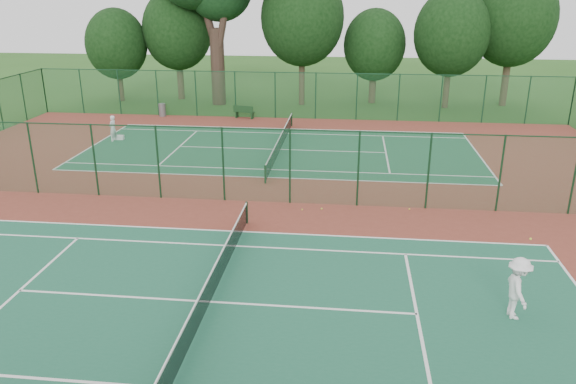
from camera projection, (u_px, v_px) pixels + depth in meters
The scene contains 17 objects.
ground at pixel (257, 202), 26.12m from camera, with size 120.00×120.00×0.00m, color #26541A.
red_pad at pixel (257, 201), 26.11m from camera, with size 40.00×36.00×0.01m, color brown.
court_near at pixel (211, 302), 17.70m from camera, with size 23.77×10.97×0.01m, color #1C5A40.
court_far at pixel (281, 150), 34.52m from camera, with size 23.77×10.97×0.01m, color #1B5635.
fence_north at pixel (295, 95), 42.34m from camera, with size 40.00×0.09×3.50m.
fence_divider at pixel (256, 165), 25.52m from camera, with size 40.00×0.09×3.50m.
tennis_net_near at pixel (210, 287), 17.52m from camera, with size 0.10×12.90×0.97m.
tennis_net_far at pixel (281, 141), 34.34m from camera, with size 0.10×12.90×0.97m.
player_near at pixel (518, 288), 16.57m from camera, with size 1.26×0.72×1.94m, color white.
player_far at pixel (113, 128), 36.22m from camera, with size 0.61×0.40×1.67m, color silver.
trash_bin at pixel (162, 110), 43.47m from camera, with size 0.54×0.54×0.98m, color slate.
bench at pixel (244, 112), 42.69m from camera, with size 1.68×0.86×1.00m.
kit_bag at pixel (118, 137), 36.77m from camera, with size 0.79×0.30×0.30m, color white.
stray_ball_a at pixel (409, 209), 25.10m from camera, with size 0.07×0.07×0.07m, color gold.
stray_ball_b at pixel (322, 209), 25.13m from camera, with size 0.08×0.08×0.08m, color #CBDA32.
stray_ball_c at pixel (302, 209), 25.06m from camera, with size 0.07×0.07×0.07m, color gold.
evergreen_row at pixel (308, 103), 48.72m from camera, with size 39.00×5.00×12.00m, color black, non-canonical shape.
Camera 1 is at (4.14, -24.09, 9.31)m, focal length 35.00 mm.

